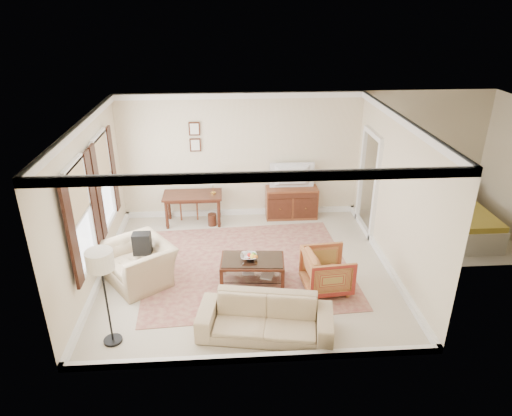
{
  "coord_description": "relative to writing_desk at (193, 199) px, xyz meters",
  "views": [
    {
      "loc": [
        -0.33,
        -7.48,
        4.75
      ],
      "look_at": [
        0.2,
        0.3,
        1.15
      ],
      "focal_mm": 32.0,
      "sensor_mm": 36.0,
      "label": 1
    }
  ],
  "objects": [
    {
      "name": "desk_chair",
      "position": [
        -0.12,
        0.35,
        -0.09
      ],
      "size": [
        0.49,
        0.49,
        1.05
      ],
      "primitive_type": null,
      "rotation": [
        0.0,
        0.0,
        -0.1
      ],
      "color": "brown",
      "rests_on": "room_shell"
    },
    {
      "name": "tv",
      "position": [
        2.29,
        0.15,
        0.62
      ],
      "size": [
        0.98,
        0.56,
        0.13
      ],
      "primitive_type": "imported",
      "rotation": [
        0.0,
        0.0,
        3.14
      ],
      "color": "black",
      "rests_on": "sideboard"
    },
    {
      "name": "striped_armchair",
      "position": [
        2.51,
        -2.82,
        -0.2
      ],
      "size": [
        0.82,
        0.86,
        0.82
      ],
      "primitive_type": "imported",
      "rotation": [
        0.0,
        0.0,
        1.66
      ],
      "color": "maroon",
      "rests_on": "room_shell"
    },
    {
      "name": "framed_prints",
      "position": [
        0.1,
        0.4,
        1.33
      ],
      "size": [
        0.25,
        0.04,
        0.68
      ],
      "primitive_type": null,
      "color": "#462014",
      "rests_on": "room_shell"
    },
    {
      "name": "window_rear",
      "position": [
        -1.58,
        -1.17,
        0.94
      ],
      "size": [
        0.12,
        1.56,
        1.8
      ],
      "primitive_type": null,
      "color": "#CCB284",
      "rests_on": "room_shell"
    },
    {
      "name": "window_front",
      "position": [
        -1.58,
        -2.77,
        0.94
      ],
      "size": [
        0.12,
        1.56,
        1.8
      ],
      "primitive_type": null,
      "color": "#CCB284",
      "rests_on": "room_shell"
    },
    {
      "name": "annex_bedroom",
      "position": [
        5.61,
        -0.92,
        -0.27
      ],
      "size": [
        3.0,
        2.7,
        2.9
      ],
      "color": "beige",
      "rests_on": "ground"
    },
    {
      "name": "rug",
      "position": [
        1.13,
        -1.97,
        -0.6
      ],
      "size": [
        4.06,
        3.53,
        0.01
      ],
      "primitive_type": "cube",
      "rotation": [
        0.0,
        0.0,
        0.05
      ],
      "color": "maroon",
      "rests_on": "room_shell"
    },
    {
      "name": "room_shell",
      "position": [
        1.12,
        -2.07,
        1.86
      ],
      "size": [
        5.51,
        5.01,
        2.91
      ],
      "color": "beige",
      "rests_on": "ground"
    },
    {
      "name": "sofa",
      "position": [
        1.31,
        -3.94,
        -0.21
      ],
      "size": [
        2.13,
        0.95,
        0.8
      ],
      "primitive_type": "imported",
      "rotation": [
        0.0,
        0.0,
        -0.18
      ],
      "color": "tan",
      "rests_on": "room_shell"
    },
    {
      "name": "sideboard",
      "position": [
        2.29,
        0.17,
        -0.24
      ],
      "size": [
        1.2,
        0.46,
        0.74
      ],
      "primitive_type": "cube",
      "color": "brown",
      "rests_on": "room_shell"
    },
    {
      "name": "club_armchair",
      "position": [
        -0.83,
        -2.34,
        -0.1
      ],
      "size": [
        1.29,
        1.39,
        1.02
      ],
      "primitive_type": "imported",
      "rotation": [
        0.0,
        0.0,
        -0.95
      ],
      "color": "tan",
      "rests_on": "room_shell"
    },
    {
      "name": "book_b",
      "position": [
        1.37,
        -2.55,
        -0.43
      ],
      "size": [
        0.27,
        0.12,
        0.38
      ],
      "primitive_type": "imported",
      "rotation": [
        0.0,
        0.0,
        -0.36
      ],
      "color": "brown",
      "rests_on": "coffee_table"
    },
    {
      "name": "book_a",
      "position": [
        1.03,
        -2.41,
        -0.42
      ],
      "size": [
        0.28,
        0.07,
        0.38
      ],
      "primitive_type": "imported",
      "rotation": [
        0.0,
        0.0,
        -0.12
      ],
      "color": "brown",
      "rests_on": "coffee_table"
    },
    {
      "name": "coffee_table",
      "position": [
        1.2,
        -2.51,
        -0.24
      ],
      "size": [
        1.19,
        0.76,
        0.48
      ],
      "rotation": [
        0.0,
        0.0,
        -0.08
      ],
      "color": "#462014",
      "rests_on": "room_shell"
    },
    {
      "name": "floor_lamp",
      "position": [
        -1.01,
        -3.97,
        0.71
      ],
      "size": [
        0.39,
        0.39,
        1.57
      ],
      "color": "black",
      "rests_on": "room_shell"
    },
    {
      "name": "fruit_bowl",
      "position": [
        1.14,
        -2.49,
        -0.08
      ],
      "size": [
        0.42,
        0.42,
        0.1
      ],
      "primitive_type": "imported",
      "color": "silver",
      "rests_on": "coffee_table"
    },
    {
      "name": "backpack",
      "position": [
        -0.77,
        -2.26,
        0.15
      ],
      "size": [
        0.3,
        0.37,
        0.4
      ],
      "primitive_type": "cube",
      "rotation": [
        0.0,
        0.0,
        -1.28
      ],
      "color": "black",
      "rests_on": "club_armchair"
    },
    {
      "name": "desk_lamp",
      "position": [
        0.47,
        0.0,
        0.36
      ],
      "size": [
        0.32,
        0.32,
        0.5
      ],
      "primitive_type": null,
      "color": "silver",
      "rests_on": "writing_desk"
    },
    {
      "name": "writing_desk",
      "position": [
        0.0,
        0.0,
        0.0
      ],
      "size": [
        1.32,
        0.66,
        0.72
      ],
      "color": "#462014",
      "rests_on": "room_shell"
    },
    {
      "name": "doorway",
      "position": [
        3.83,
        -0.57,
        0.46
      ],
      "size": [
        0.1,
        1.12,
        2.25
      ],
      "primitive_type": null,
      "color": "white",
      "rests_on": "room_shell"
    }
  ]
}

